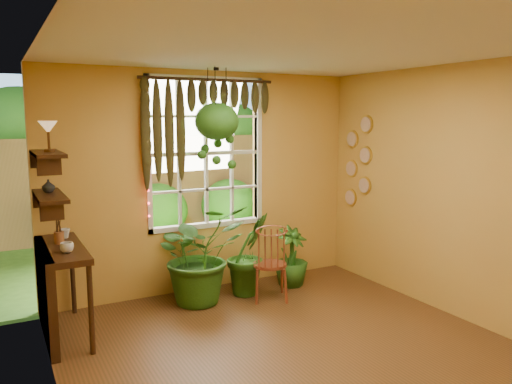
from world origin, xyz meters
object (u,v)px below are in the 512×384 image
(hanging_basket, at_px, (217,127))
(potted_plant_left, at_px, (200,254))
(potted_plant_mid, at_px, (249,254))
(counter_ledge, at_px, (51,283))
(windsor_chair, at_px, (270,274))

(hanging_basket, bearing_deg, potted_plant_left, -164.63)
(potted_plant_left, relative_size, potted_plant_mid, 1.15)
(counter_ledge, xyz_separation_m, potted_plant_mid, (2.25, 0.20, -0.05))
(potted_plant_left, height_order, hanging_basket, hanging_basket)
(counter_ledge, distance_m, hanging_basket, 2.41)
(windsor_chair, distance_m, potted_plant_left, 0.87)
(potted_plant_mid, bearing_deg, potted_plant_left, 178.74)
(potted_plant_mid, xyz_separation_m, hanging_basket, (-0.36, 0.09, 1.53))
(windsor_chair, relative_size, potted_plant_left, 0.92)
(hanging_basket, bearing_deg, potted_plant_mid, -13.55)
(counter_ledge, relative_size, hanging_basket, 1.02)
(windsor_chair, distance_m, hanging_basket, 1.83)
(windsor_chair, bearing_deg, potted_plant_mid, 135.92)
(windsor_chair, height_order, hanging_basket, hanging_basket)
(counter_ledge, bearing_deg, potted_plant_left, 7.42)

